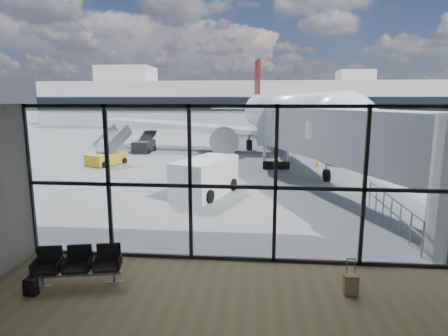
% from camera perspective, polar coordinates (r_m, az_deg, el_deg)
% --- Properties ---
extents(ground, '(220.00, 220.00, 0.00)m').
position_cam_1_polar(ground, '(50.44, 4.56, 5.00)').
color(ground, slate).
rests_on(ground, ground).
extents(lounge_shell, '(12.02, 8.01, 4.51)m').
position_cam_1_polar(lounge_shell, '(5.80, -2.16, -9.27)').
color(lounge_shell, '#6B6643').
rests_on(lounge_shell, ground).
extents(glass_curtain_wall, '(12.10, 0.12, 4.50)m').
position_cam_1_polar(glass_curtain_wall, '(10.51, 1.28, -2.62)').
color(glass_curtain_wall, white).
rests_on(glass_curtain_wall, ground).
extents(jet_bridge, '(8.00, 16.50, 4.33)m').
position_cam_1_polar(jet_bridge, '(17.89, 18.89, 3.83)').
color(jet_bridge, '#A8ABAD').
rests_on(jet_bridge, ground).
extents(apron_railing, '(0.06, 5.46, 1.11)m').
position_cam_1_polar(apron_railing, '(15.07, 24.17, -5.55)').
color(apron_railing, gray).
rests_on(apron_railing, ground).
extents(far_terminal, '(80.00, 12.20, 11.00)m').
position_cam_1_polar(far_terminal, '(72.21, 4.42, 9.92)').
color(far_terminal, '#B7B8B3').
rests_on(far_terminal, ground).
extents(tree_0, '(4.95, 4.95, 7.12)m').
position_cam_1_polar(tree_0, '(94.08, -24.03, 9.41)').
color(tree_0, '#382619').
rests_on(tree_0, ground).
extents(tree_1, '(5.61, 5.61, 8.07)m').
position_cam_1_polar(tree_1, '(91.32, -20.73, 10.02)').
color(tree_1, '#382619').
rests_on(tree_1, ground).
extents(tree_2, '(6.27, 6.27, 9.03)m').
position_cam_1_polar(tree_2, '(88.88, -17.21, 10.63)').
color(tree_2, '#382619').
rests_on(tree_2, ground).
extents(tree_3, '(4.95, 4.95, 7.12)m').
position_cam_1_polar(tree_3, '(86.77, -13.45, 10.01)').
color(tree_3, '#382619').
rests_on(tree_3, ground).
extents(tree_4, '(5.61, 5.61, 8.07)m').
position_cam_1_polar(tree_4, '(85.05, -9.57, 10.56)').
color(tree_4, '#382619').
rests_on(tree_4, ground).
extents(tree_5, '(6.27, 6.27, 9.03)m').
position_cam_1_polar(tree_5, '(83.72, -5.54, 11.09)').
color(tree_5, '#382619').
rests_on(tree_5, ground).
extents(seating_row, '(2.14, 1.02, 0.95)m').
position_cam_1_polar(seating_row, '(10.48, -21.26, -13.30)').
color(seating_row, gray).
rests_on(seating_row, ground).
extents(backpack, '(0.32, 0.30, 0.45)m').
position_cam_1_polar(backpack, '(10.41, -27.36, -15.81)').
color(backpack, black).
rests_on(backpack, ground).
extents(suitcase, '(0.34, 0.26, 0.90)m').
position_cam_1_polar(suitcase, '(9.78, 18.78, -16.53)').
color(suitcase, olive).
rests_on(suitcase, ground).
extents(airliner, '(33.55, 39.05, 10.09)m').
position_cam_1_polar(airliner, '(36.41, 8.40, 7.76)').
color(airliner, silver).
rests_on(airliner, ground).
extents(service_van, '(3.05, 4.46, 1.78)m').
position_cam_1_polar(service_van, '(18.31, -3.01, -1.34)').
color(service_van, white).
rests_on(service_van, ground).
extents(belt_loader, '(1.59, 3.88, 1.78)m').
position_cam_1_polar(belt_loader, '(34.50, -12.04, 3.39)').
color(belt_loader, black).
rests_on(belt_loader, ground).
extents(mobile_stairs, '(2.65, 3.56, 2.28)m').
position_cam_1_polar(mobile_stairs, '(28.45, -17.37, 1.61)').
color(mobile_stairs, gold).
rests_on(mobile_stairs, ground).
extents(traffic_cone_a, '(0.46, 0.46, 0.65)m').
position_cam_1_polar(traffic_cone_a, '(22.78, -6.37, -0.64)').
color(traffic_cone_a, '#EA450C').
rests_on(traffic_cone_a, ground).
extents(traffic_cone_c, '(0.42, 0.42, 0.60)m').
position_cam_1_polar(traffic_cone_c, '(27.25, 14.18, 0.85)').
color(traffic_cone_c, orange).
rests_on(traffic_cone_c, ground).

